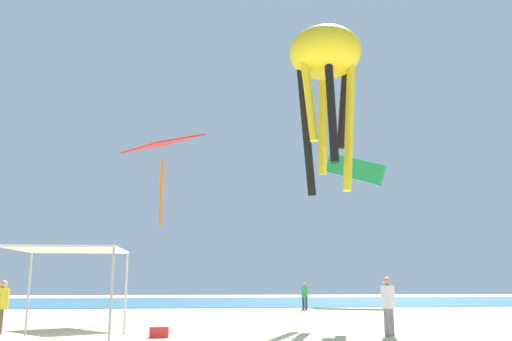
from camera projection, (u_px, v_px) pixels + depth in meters
ground at (189, 341)px, 15.35m from camera, size 110.00×110.00×0.10m
ocean_strip at (191, 302)px, 44.50m from camera, size 110.00×22.72×0.03m
canopy_tent at (69, 253)px, 15.53m from camera, size 3.07×3.24×2.59m
person_near_tent at (2, 302)px, 16.88m from camera, size 0.40×0.44×1.69m
person_leftmost at (305, 294)px, 31.89m from camera, size 0.38×0.40×1.59m
person_central at (388, 301)px, 16.47m from camera, size 0.42×0.42×1.78m
cooler_box at (159, 332)px, 15.85m from camera, size 0.57×0.37×0.35m
kite_diamond_red at (163, 148)px, 26.62m from camera, size 4.20×4.21×4.66m
kite_octopus_yellow at (325, 61)px, 23.82m from camera, size 4.32×4.32×7.60m
kite_parafoil_green at (355, 169)px, 44.00m from camera, size 4.03×4.44×3.41m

